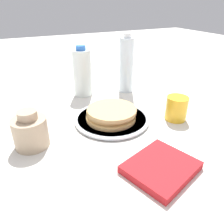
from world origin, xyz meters
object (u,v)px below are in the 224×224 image
Objects in this scene: plate at (112,119)px; cream_jug at (30,131)px; pancake_stack at (111,113)px; water_bottle_mid at (82,73)px; water_bottle_near at (126,65)px; juice_glass at (176,108)px.

cream_jug is (0.26, 0.03, 0.04)m from plate.
pancake_stack is 0.26m from cream_jug.
water_bottle_mid is at bearing -87.42° from plate.
water_bottle_near is (-0.17, -0.22, 0.11)m from plate.
water_bottle_near is at bearing -150.74° from cream_jug.
water_bottle_mid is (0.01, -0.26, 0.07)m from pancake_stack.
cream_jug is 0.52× the size of water_bottle_mid.
water_bottle_mid reaches higher than juice_glass.
pancake_stack is 2.18× the size of juice_glass.
water_bottle_near is at bearing -129.07° from pancake_stack.
cream_jug is at bearing -6.89° from juice_glass.
water_bottle_near reaches higher than water_bottle_mid.
plate is 1.02× the size of water_bottle_near.
cream_jug is (0.26, 0.03, 0.02)m from pancake_stack.
plate is 2.32× the size of cream_jug.
juice_glass is at bearing 121.95° from water_bottle_mid.
cream_jug is at bearing 6.13° from pancake_stack.
plate is 0.27m from cream_jug.
pancake_stack is 0.72× the size of water_bottle_near.
cream_jug reaches higher than pancake_stack.
cream_jug reaches higher than juice_glass.
cream_jug is 0.51m from water_bottle_near.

